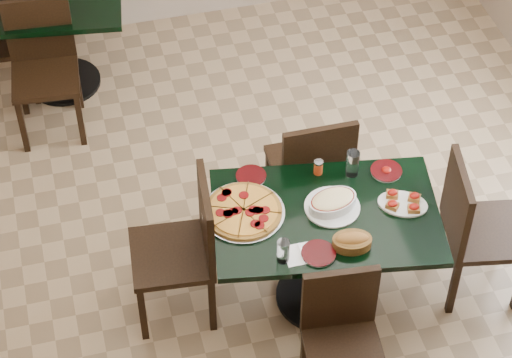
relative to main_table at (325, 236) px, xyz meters
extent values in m
plane|color=#927754|center=(-0.35, 0.23, -0.57)|extent=(5.50, 5.50, 0.00)
cube|color=black|center=(0.00, 0.00, 0.16)|extent=(1.37, 1.01, 0.04)
cylinder|color=black|center=(0.00, 0.00, -0.21)|extent=(0.11, 0.11, 0.71)
cylinder|color=black|center=(0.00, 0.00, -0.55)|extent=(0.54, 0.54, 0.03)
cube|color=black|center=(-1.26, 2.39, 0.16)|extent=(1.07, 0.84, 0.04)
cylinder|color=black|center=(-1.26, 2.39, -0.21)|extent=(0.11, 0.11, 0.71)
cylinder|color=black|center=(-1.26, 2.39, -0.55)|extent=(0.53, 0.53, 0.03)
cube|color=black|center=(0.10, 0.66, -0.10)|extent=(0.45, 0.45, 0.04)
cube|color=black|center=(0.10, 0.45, 0.16)|extent=(0.45, 0.04, 0.48)
cube|color=black|center=(0.30, 0.85, -0.35)|extent=(0.04, 0.04, 0.44)
cube|color=black|center=(0.29, 0.46, -0.35)|extent=(0.04, 0.04, 0.44)
cube|color=black|center=(-0.10, 0.86, -0.35)|extent=(0.04, 0.04, 0.44)
cube|color=black|center=(-0.10, 0.46, -0.35)|extent=(0.04, 0.04, 0.44)
cube|color=black|center=(-0.10, -0.68, -0.15)|extent=(0.44, 0.44, 0.04)
cube|color=black|center=(-0.08, -0.50, 0.09)|extent=(0.41, 0.08, 0.44)
cube|color=black|center=(-0.25, -0.49, -0.37)|extent=(0.04, 0.04, 0.40)
cube|color=black|center=(0.09, -0.53, -0.37)|extent=(0.04, 0.04, 0.40)
cube|color=black|center=(0.95, -0.13, -0.10)|extent=(0.53, 0.53, 0.04)
cube|color=black|center=(0.74, -0.09, 0.17)|extent=(0.12, 0.46, 0.49)
cube|color=black|center=(0.72, -0.29, -0.34)|extent=(0.05, 0.05, 0.45)
cube|color=black|center=(1.18, 0.03, -0.34)|extent=(0.05, 0.05, 0.45)
cube|color=black|center=(0.79, 0.10, -0.34)|extent=(0.05, 0.05, 0.45)
cube|color=black|center=(-0.86, 0.16, -0.09)|extent=(0.50, 0.50, 0.04)
cube|color=black|center=(-0.65, 0.14, 0.17)|extent=(0.08, 0.46, 0.49)
cube|color=black|center=(-1.04, 0.38, -0.34)|extent=(0.04, 0.04, 0.45)
cube|color=black|center=(-0.64, 0.34, -0.34)|extent=(0.04, 0.04, 0.45)
cube|color=black|center=(-1.08, -0.02, -0.34)|extent=(0.04, 0.04, 0.45)
cube|color=black|center=(-0.68, -0.06, -0.34)|extent=(0.04, 0.04, 0.45)
cube|color=black|center=(-1.39, 1.91, -0.10)|extent=(0.49, 0.49, 0.04)
cube|color=black|center=(-1.37, 2.12, 0.16)|extent=(0.45, 0.08, 0.48)
cube|color=black|center=(-1.60, 1.74, -0.35)|extent=(0.04, 0.04, 0.44)
cube|color=black|center=(-1.57, 2.13, -0.35)|extent=(0.04, 0.04, 0.44)
cube|color=black|center=(-1.21, 1.70, -0.35)|extent=(0.04, 0.04, 0.44)
cube|color=black|center=(-1.18, 2.09, -0.35)|extent=(0.04, 0.04, 0.44)
cube|color=black|center=(-1.65, 2.42, -0.12)|extent=(0.46, 0.46, 0.04)
cube|color=black|center=(-1.46, 2.41, 0.13)|extent=(0.07, 0.44, 0.47)
cube|color=black|center=(-1.45, 2.60, -0.36)|extent=(0.04, 0.04, 0.43)
cube|color=black|center=(-1.48, 2.22, -0.36)|extent=(0.04, 0.04, 0.43)
cylinder|color=#BABBC1|center=(-0.44, 0.12, 0.19)|extent=(0.46, 0.46, 0.01)
cylinder|color=#966420|center=(-0.44, 0.12, 0.20)|extent=(0.43, 0.43, 0.02)
cylinder|color=orange|center=(-0.44, 0.12, 0.21)|extent=(0.38, 0.38, 0.01)
cylinder|color=silver|center=(0.05, 0.04, 0.19)|extent=(0.31, 0.31, 0.01)
ellipsoid|color=beige|center=(0.05, 0.04, 0.25)|extent=(0.28, 0.21, 0.04)
ellipsoid|color=olive|center=(0.06, -0.25, 0.24)|extent=(0.20, 0.12, 0.08)
cylinder|color=silver|center=(-0.13, -0.26, 0.19)|extent=(0.18, 0.18, 0.01)
cylinder|color=#330305|center=(-0.13, -0.26, 0.19)|extent=(0.19, 0.19, 0.00)
cylinder|color=silver|center=(0.43, 0.23, 0.19)|extent=(0.18, 0.18, 0.01)
cylinder|color=#330305|center=(0.43, 0.23, 0.19)|extent=(0.18, 0.18, 0.00)
ellipsoid|color=#AA080A|center=(0.43, 0.23, 0.20)|extent=(0.06, 0.06, 0.03)
cylinder|color=silver|center=(-0.33, 0.38, 0.19)|extent=(0.17, 0.17, 0.01)
cylinder|color=#330305|center=(-0.33, 0.38, 0.19)|extent=(0.18, 0.18, 0.00)
cube|color=white|center=(-0.23, -0.24, 0.18)|extent=(0.15, 0.15, 0.00)
cube|color=#BABBC1|center=(-0.21, -0.24, 0.19)|extent=(0.02, 0.14, 0.00)
cylinder|color=silver|center=(0.24, 0.27, 0.26)|extent=(0.08, 0.08, 0.16)
cylinder|color=silver|center=(-0.32, -0.25, 0.25)|extent=(0.07, 0.07, 0.15)
cylinder|color=red|center=(0.05, 0.32, 0.22)|extent=(0.05, 0.05, 0.08)
cylinder|color=#BABBC1|center=(0.05, 0.32, 0.27)|extent=(0.05, 0.05, 0.01)
camera|label=1|loc=(-1.30, -3.48, 4.29)|focal=70.00mm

